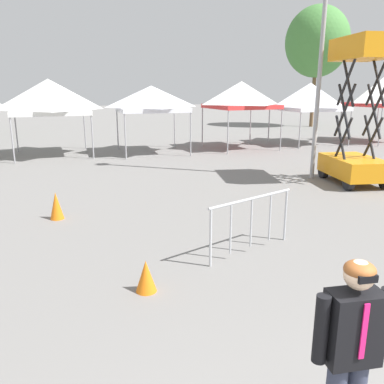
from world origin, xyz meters
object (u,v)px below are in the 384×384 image
Objects in this scene: canopy_tent_behind_right at (310,97)px; canopy_tent_left_of_center at (382,92)px; canopy_tent_behind_left at (241,95)px; scissor_lift at (356,142)px; traffic_cone_near_barrier at (56,206)px; traffic_cone_lot_center at (146,276)px; canopy_tent_behind_center at (151,99)px; light_pole_near_lift at (325,4)px; person_foreground at (351,348)px; tree_behind_tents_left at (317,42)px; crowd_barrier_near_person at (252,214)px; canopy_tent_right_of_center at (49,97)px.

canopy_tent_left_of_center reaches higher than canopy_tent_behind_right.
canopy_tent_behind_left reaches higher than canopy_tent_behind_right.
traffic_cone_near_barrier is at bearing -174.88° from scissor_lift.
scissor_lift reaches higher than traffic_cone_lot_center.
canopy_tent_behind_center is 4.86× the size of traffic_cone_near_barrier.
canopy_tent_behind_right is 0.73× the size of scissor_lift.
light_pole_near_lift reaches higher than canopy_tent_behind_right.
canopy_tent_behind_center reaches higher than person_foreground.
canopy_tent_behind_center is 13.55m from traffic_cone_lot_center.
crowd_barrier_near_person is at bearing -126.94° from tree_behind_tents_left.
traffic_cone_near_barrier is at bearing -144.55° from canopy_tent_behind_right.
canopy_tent_behind_right is 16.34m from traffic_cone_near_barrier.
canopy_tent_behind_right is 20.03m from person_foreground.
canopy_tent_behind_right is 0.33× the size of light_pole_near_lift.
canopy_tent_left_of_center is (4.24, -0.63, 0.24)m from canopy_tent_behind_right.
scissor_lift is 9.30m from traffic_cone_lot_center.
scissor_lift is 4.40m from light_pole_near_lift.
person_foreground reaches higher than traffic_cone_lot_center.
crowd_barrier_near_person is at bearing 73.57° from person_foreground.
person_foreground is (2.34, -17.02, -1.59)m from canopy_tent_right_of_center.
canopy_tent_behind_center is 12.32m from crowd_barrier_near_person.
person_foreground is 0.20× the size of tree_behind_tents_left.
canopy_tent_behind_center is 1.58× the size of crowd_barrier_near_person.
traffic_cone_lot_center is (-7.08, -5.98, -5.27)m from light_pole_near_lift.
canopy_tent_behind_right is at bearing -125.80° from tree_behind_tents_left.
canopy_tent_left_of_center reaches higher than canopy_tent_behind_left.
canopy_tent_left_of_center is 19.66m from traffic_cone_near_barrier.
traffic_cone_near_barrier is (-17.43, -8.76, -2.46)m from canopy_tent_left_of_center.
traffic_cone_near_barrier is (-9.13, -0.82, -1.00)m from scissor_lift.
crowd_barrier_near_person is at bearing -144.62° from scissor_lift.
canopy_tent_right_of_center is 5.34× the size of traffic_cone_near_barrier.
traffic_cone_lot_center is (1.38, -13.76, -2.37)m from canopy_tent_right_of_center.
canopy_tent_left_of_center is at bearing 38.44° from traffic_cone_lot_center.
traffic_cone_near_barrier is at bearing -167.04° from light_pole_near_lift.
canopy_tent_behind_left is 15.31m from traffic_cone_lot_center.
light_pole_near_lift is (-0.57, -7.06, 2.86)m from canopy_tent_behind_left.
canopy_tent_behind_right is at bearing 57.11° from light_pole_near_lift.
canopy_tent_behind_right reaches higher than canopy_tent_behind_center.
canopy_tent_left_of_center is (13.07, -0.19, 0.27)m from canopy_tent_behind_center.
canopy_tent_behind_left is at bearing -4.54° from canopy_tent_right_of_center.
light_pole_near_lift is at bearing 46.32° from crowd_barrier_near_person.
scissor_lift reaches higher than canopy_tent_behind_center.
crowd_barrier_near_person is 4.74m from traffic_cone_near_barrier.
canopy_tent_behind_left is 1.01× the size of canopy_tent_behind_right.
scissor_lift is 20.46m from tree_behind_tents_left.
canopy_tent_right_of_center is 14.03m from traffic_cone_lot_center.
canopy_tent_right_of_center is 9.97m from traffic_cone_near_barrier.
scissor_lift is 0.45× the size of light_pole_near_lift.
person_foreground is (-10.94, -16.71, -1.51)m from canopy_tent_behind_right.
canopy_tent_behind_left is 0.74× the size of scissor_lift.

